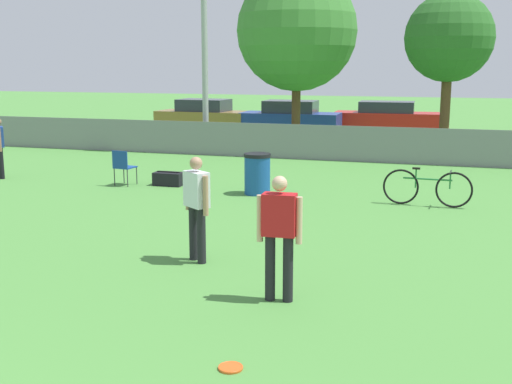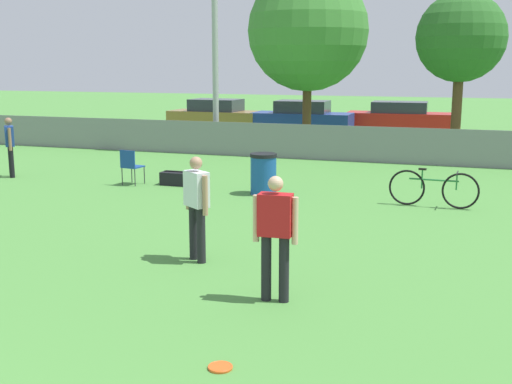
# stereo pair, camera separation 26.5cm
# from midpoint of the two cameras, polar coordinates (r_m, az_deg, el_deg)

# --- Properties ---
(fence_backline) EXTENTS (26.59, 0.07, 1.21)m
(fence_backline) POSITION_cam_midpoint_polar(r_m,az_deg,el_deg) (20.33, 4.68, 4.47)
(fence_backline) COLOR gray
(fence_backline) RESTS_ON ground_plane
(light_pole) EXTENTS (0.90, 0.36, 7.51)m
(light_pole) POSITION_cam_midpoint_polar(r_m,az_deg,el_deg) (22.00, -3.34, 15.28)
(light_pole) COLOR #9E9EA3
(light_pole) RESTS_ON ground_plane
(tree_near_pole) EXTENTS (4.31, 4.31, 6.30)m
(tree_near_pole) POSITION_cam_midpoint_polar(r_m,az_deg,el_deg) (23.61, 4.98, 14.11)
(tree_near_pole) COLOR brown
(tree_near_pole) RESTS_ON ground_plane
(tree_far_right) EXTENTS (2.85, 2.85, 5.22)m
(tree_far_right) POSITION_cam_midpoint_polar(r_m,az_deg,el_deg) (22.02, 18.09, 12.87)
(tree_far_right) COLOR brown
(tree_far_right) RESTS_ON ground_plane
(player_receiver_white) EXTENTS (0.49, 0.42, 1.60)m
(player_receiver_white) POSITION_cam_midpoint_polar(r_m,az_deg,el_deg) (9.62, -4.51, -0.85)
(player_receiver_white) COLOR black
(player_receiver_white) RESTS_ON ground_plane
(player_defender_red) EXTENTS (0.58, 0.25, 1.60)m
(player_defender_red) POSITION_cam_midpoint_polar(r_m,az_deg,el_deg) (7.97, 2.68, -3.39)
(player_defender_red) COLOR black
(player_defender_red) RESTS_ON ground_plane
(spectator_in_blue) EXTENTS (0.43, 0.44, 1.58)m
(spectator_in_blue) POSITION_cam_midpoint_polar(r_m,az_deg,el_deg) (18.10, -20.64, 4.08)
(spectator_in_blue) COLOR black
(spectator_in_blue) RESTS_ON ground_plane
(frisbee_disc) EXTENTS (0.25, 0.25, 0.03)m
(frisbee_disc) POSITION_cam_midpoint_polar(r_m,az_deg,el_deg) (6.54, -1.99, -15.30)
(frisbee_disc) COLOR #E5591E
(frisbee_disc) RESTS_ON ground_plane
(folding_chair_sideline) EXTENTS (0.49, 0.49, 0.88)m
(folding_chair_sideline) POSITION_cam_midpoint_polar(r_m,az_deg,el_deg) (16.13, -10.60, 2.42)
(folding_chair_sideline) COLOR #333338
(folding_chair_sideline) RESTS_ON ground_plane
(bicycle_sideline) EXTENTS (1.85, 0.44, 0.81)m
(bicycle_sideline) POSITION_cam_midpoint_polar(r_m,az_deg,el_deg) (13.94, 16.02, 0.29)
(bicycle_sideline) COLOR black
(bicycle_sideline) RESTS_ON ground_plane
(trash_bin) EXTENTS (0.62, 0.62, 0.94)m
(trash_bin) POSITION_cam_midpoint_polar(r_m,az_deg,el_deg) (14.74, 1.18, 1.64)
(trash_bin) COLOR #194C99
(trash_bin) RESTS_ON ground_plane
(gear_bag_sideline) EXTENTS (0.72, 0.40, 0.35)m
(gear_bag_sideline) POSITION_cam_midpoint_polar(r_m,az_deg,el_deg) (16.03, -6.66, 1.21)
(gear_bag_sideline) COLOR black
(gear_bag_sideline) RESTS_ON ground_plane
(parked_car_tan) EXTENTS (4.27, 1.86, 1.42)m
(parked_car_tan) POSITION_cam_midpoint_polar(r_m,az_deg,el_deg) (29.18, -3.30, 6.80)
(parked_car_tan) COLOR black
(parked_car_tan) RESTS_ON ground_plane
(parked_car_blue) EXTENTS (4.27, 1.74, 1.43)m
(parked_car_blue) POSITION_cam_midpoint_polar(r_m,az_deg,el_deg) (27.88, 4.41, 6.60)
(parked_car_blue) COLOR black
(parked_car_blue) RESTS_ON ground_plane
(parked_car_red) EXTENTS (4.65, 1.83, 1.33)m
(parked_car_red) POSITION_cam_midpoint_polar(r_m,az_deg,el_deg) (29.46, 12.87, 6.52)
(parked_car_red) COLOR black
(parked_car_red) RESTS_ON ground_plane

